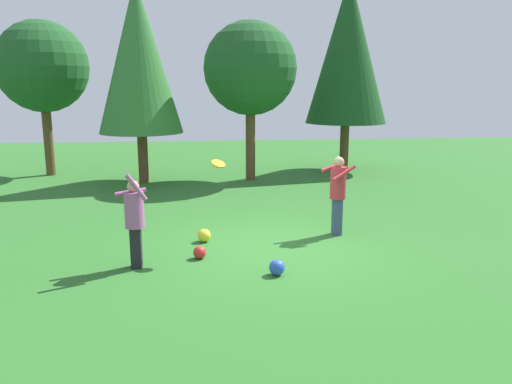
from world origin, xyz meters
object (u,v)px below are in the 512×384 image
ball_red (200,252)px  ball_blue (277,267)px  ball_yellow (204,235)px  tree_left (138,58)px  tree_far_left (42,67)px  person_catcher (338,189)px  person_thrower (135,216)px  frisbee (218,164)px  tree_center (250,69)px  tree_right (348,51)px

ball_red → ball_blue: ball_blue is taller
ball_blue → ball_yellow: ball_yellow is taller
tree_left → tree_far_left: 3.96m
person_catcher → tree_left: bearing=-75.2°
person_thrower → tree_left: (-0.74, 8.23, 3.11)m
person_thrower → ball_yellow: bearing=27.0°
frisbee → ball_yellow: 1.83m
frisbee → tree_center: size_ratio=0.07×
person_thrower → person_catcher: size_ratio=1.02×
ball_blue → ball_yellow: bearing=121.1°
person_thrower → tree_right: tree_right is taller
ball_blue → tree_right: 12.02m
person_thrower → person_catcher: bearing=-0.2°
ball_blue → tree_left: 10.21m
ball_red → person_thrower: bearing=-162.8°
person_thrower → ball_blue: person_thrower is taller
tree_right → ball_blue: bearing=-111.5°
frisbee → tree_far_left: (-5.75, 9.44, 2.04)m
tree_far_left → tree_left: bearing=-27.4°
person_catcher → tree_far_left: size_ratio=0.32×
ball_red → ball_yellow: (0.10, 1.04, 0.01)m
tree_center → tree_left: bearing=-177.7°
person_thrower → tree_right: 12.30m
ball_yellow → tree_right: tree_right is taller
person_catcher → ball_blue: person_catcher is taller
ball_blue → ball_red: bearing=143.1°
person_catcher → ball_red: size_ratio=7.00×
frisbee → ball_red: size_ratio=1.51×
person_thrower → tree_left: 8.83m
tree_left → ball_yellow: bearing=-74.1°
tree_center → tree_far_left: tree_far_left is taller
tree_right → tree_far_left: bearing=178.7°
tree_right → ball_yellow: bearing=-122.4°
person_catcher → tree_left: size_ratio=0.26×
person_catcher → ball_blue: size_ratio=6.29×
ball_blue → tree_center: size_ratio=0.05×
ball_yellow → tree_center: 8.02m
tree_center → person_thrower: bearing=-108.9°
tree_center → person_catcher: bearing=-79.7°
ball_yellow → frisbee: bearing=-69.8°
person_catcher → tree_right: (2.47, 8.19, 3.40)m
frisbee → ball_yellow: bearing=110.2°
frisbee → tree_far_left: size_ratio=0.07×
frisbee → tree_far_left: tree_far_left is taller
person_thrower → frisbee: 1.82m
person_catcher → tree_right: tree_right is taller
frisbee → tree_left: size_ratio=0.06×
frisbee → tree_left: (-2.24, 7.63, 2.29)m
ball_blue → ball_yellow: 2.37m
tree_left → tree_center: 3.62m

